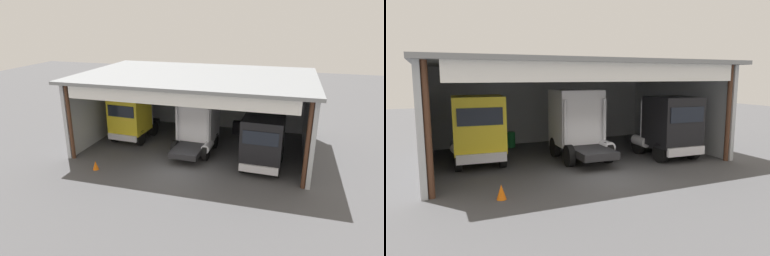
% 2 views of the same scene
% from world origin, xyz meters
% --- Properties ---
extents(ground_plane, '(80.00, 80.00, 0.00)m').
position_xyz_m(ground_plane, '(0.00, 0.00, 0.00)').
color(ground_plane, '#4C4C4F').
rests_on(ground_plane, ground).
extents(workshop_shed, '(15.43, 10.00, 5.18)m').
position_xyz_m(workshop_shed, '(0.00, 5.50, 3.62)').
color(workshop_shed, '#ADB2B7').
rests_on(workshop_shed, ground).
extents(truck_yellow_center_right_bay, '(2.60, 4.57, 3.48)m').
position_xyz_m(truck_yellow_center_right_bay, '(-4.93, 4.25, 1.85)').
color(truck_yellow_center_right_bay, yellow).
rests_on(truck_yellow_center_right_bay, ground).
extents(truck_white_center_left_bay, '(2.61, 4.83, 3.70)m').
position_xyz_m(truck_white_center_left_bay, '(0.24, 3.82, 1.94)').
color(truck_white_center_left_bay, white).
rests_on(truck_white_center_left_bay, ground).
extents(truck_black_center_bay, '(2.54, 4.65, 3.35)m').
position_xyz_m(truck_black_center_bay, '(4.75, 1.87, 1.76)').
color(truck_black_center_bay, black).
rests_on(truck_black_center_bay, ground).
extents(oil_drum, '(0.58, 0.58, 0.94)m').
position_xyz_m(oil_drum, '(-2.46, 8.19, 0.47)').
color(oil_drum, '#197233').
rests_on(oil_drum, ground).
extents(tool_cart, '(0.90, 0.60, 1.00)m').
position_xyz_m(tool_cart, '(2.49, 7.83, 0.50)').
color(tool_cart, black).
rests_on(tool_cart, ground).
extents(traffic_cone, '(0.36, 0.36, 0.56)m').
position_xyz_m(traffic_cone, '(-4.86, -0.98, 0.28)').
color(traffic_cone, orange).
rests_on(traffic_cone, ground).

